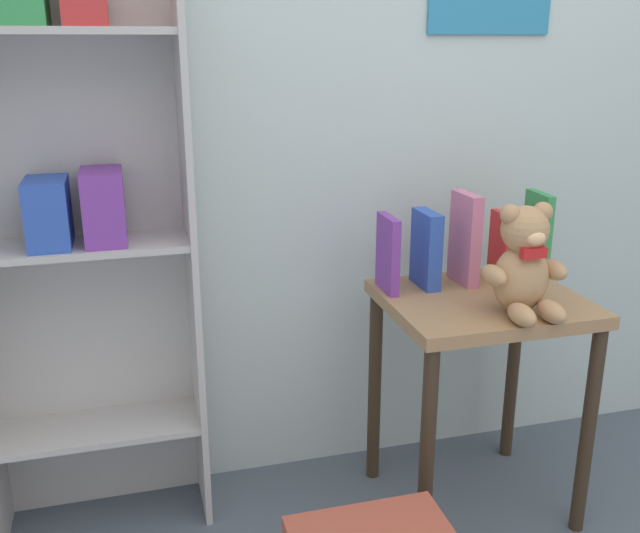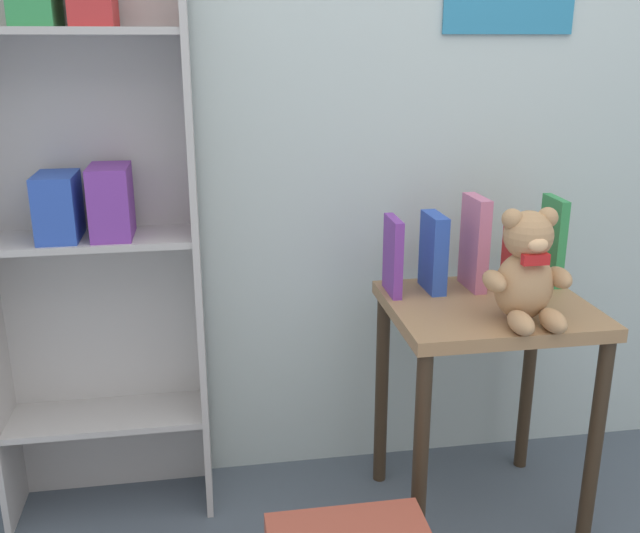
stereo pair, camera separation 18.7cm
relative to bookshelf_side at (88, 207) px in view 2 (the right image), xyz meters
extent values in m
cube|color=silver|center=(0.96, 0.13, 0.34)|extent=(4.80, 0.06, 2.50)
cube|color=#BCB7B2|center=(0.28, -0.04, -0.08)|extent=(0.02, 0.23, 1.66)
cube|color=#BCB7B2|center=(0.00, 0.07, -0.08)|extent=(0.58, 0.02, 1.66)
cube|color=#BCB7B2|center=(0.00, -0.04, -0.61)|extent=(0.55, 0.21, 0.02)
cube|color=#BCB7B2|center=(0.00, -0.04, -0.08)|extent=(0.55, 0.21, 0.02)
cube|color=#BCB7B2|center=(0.00, -0.04, 0.45)|extent=(0.55, 0.21, 0.02)
cube|color=#2D51B7|center=(-0.07, -0.05, 0.01)|extent=(0.10, 0.16, 0.17)
cube|color=purple|center=(0.07, -0.05, 0.02)|extent=(0.10, 0.16, 0.19)
cube|color=#9E754C|center=(1.06, -0.24, -0.27)|extent=(0.54, 0.46, 0.04)
cylinder|color=#37291A|center=(0.82, -0.44, -0.60)|extent=(0.04, 0.04, 0.62)
cylinder|color=#37291A|center=(1.30, -0.44, -0.60)|extent=(0.04, 0.04, 0.62)
cylinder|color=#37291A|center=(0.82, -0.04, -0.60)|extent=(0.04, 0.04, 0.62)
cylinder|color=#37291A|center=(1.30, -0.04, -0.60)|extent=(0.04, 0.04, 0.62)
ellipsoid|color=tan|center=(1.09, -0.36, -0.16)|extent=(0.15, 0.12, 0.18)
sphere|color=tan|center=(1.09, -0.36, -0.03)|extent=(0.12, 0.12, 0.12)
sphere|color=tan|center=(1.05, -0.36, 0.01)|extent=(0.05, 0.05, 0.05)
sphere|color=tan|center=(1.14, -0.36, 0.01)|extent=(0.05, 0.05, 0.05)
ellipsoid|color=#F4BB82|center=(1.09, -0.41, -0.04)|extent=(0.05, 0.04, 0.04)
ellipsoid|color=tan|center=(1.01, -0.38, -0.14)|extent=(0.05, 0.10, 0.05)
ellipsoid|color=tan|center=(1.18, -0.38, -0.14)|extent=(0.05, 0.10, 0.05)
ellipsoid|color=tan|center=(1.05, -0.45, -0.22)|extent=(0.05, 0.11, 0.05)
ellipsoid|color=tan|center=(1.13, -0.45, -0.22)|extent=(0.05, 0.11, 0.05)
cube|color=red|center=(1.09, -0.41, -0.08)|extent=(0.07, 0.02, 0.03)
cube|color=purple|center=(0.82, -0.12, -0.14)|extent=(0.03, 0.13, 0.22)
cube|color=#2D51B7|center=(0.94, -0.11, -0.14)|extent=(0.04, 0.13, 0.22)
cube|color=#D17093|center=(1.06, -0.11, -0.12)|extent=(0.04, 0.13, 0.27)
cube|color=red|center=(1.18, -0.10, -0.15)|extent=(0.02, 0.11, 0.20)
cube|color=#33934C|center=(1.30, -0.10, -0.12)|extent=(0.03, 0.13, 0.25)
camera|label=1|loc=(0.13, -1.91, 0.43)|focal=40.00mm
camera|label=2|loc=(0.31, -1.95, 0.43)|focal=40.00mm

